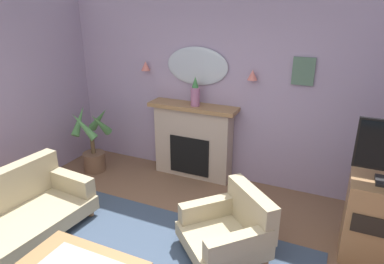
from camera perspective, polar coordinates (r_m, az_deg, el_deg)
wall_back at (r=5.07m, az=6.62°, el=7.18°), size 6.29×0.10×2.82m
fireplace at (r=5.31m, az=0.14°, el=-1.58°), size 1.36×0.36×1.16m
mantel_vase_centre at (r=5.02m, az=0.54°, el=6.47°), size 0.13×0.13×0.43m
wall_mirror at (r=5.12m, az=0.82°, el=10.87°), size 0.96×0.06×0.56m
wall_sconce_left at (r=5.48m, az=-7.71°, el=10.81°), size 0.14×0.14×0.14m
wall_sconce_right at (r=4.80m, az=10.01°, el=9.30°), size 0.14×0.14×0.14m
framed_picture at (r=4.73m, az=17.99°, el=9.55°), size 0.28×0.03×0.36m
floral_couch at (r=4.52m, az=-27.96°, el=-12.07°), size 1.00×1.78×0.76m
armchair_in_corner at (r=3.87m, az=6.41°, el=-15.53°), size 1.14×1.15×0.71m
potted_plant_corner_palm at (r=5.71m, az=-16.14°, el=-1.82°), size 0.55×0.58×1.07m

